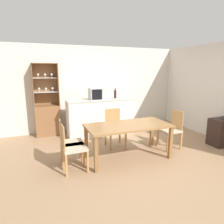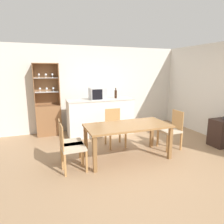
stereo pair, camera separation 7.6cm
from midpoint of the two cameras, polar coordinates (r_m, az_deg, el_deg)
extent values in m
plane|color=#A37F5B|center=(4.36, 8.39, -13.32)|extent=(18.00, 18.00, 0.00)
cube|color=silver|center=(6.39, -2.72, 6.83)|extent=(6.80, 0.06, 2.55)
cube|color=white|center=(5.77, -2.87, -1.51)|extent=(1.87, 0.56, 1.01)
cube|color=beige|center=(5.67, -2.93, 3.59)|extent=(1.90, 0.59, 0.03)
cube|color=brown|center=(6.01, -17.26, -2.21)|extent=(0.68, 0.39, 0.86)
cube|color=brown|center=(6.04, -17.98, 7.57)|extent=(0.68, 0.02, 1.16)
cube|color=brown|center=(5.85, -21.14, 7.22)|extent=(0.02, 0.39, 1.16)
cube|color=brown|center=(5.88, -14.65, 7.65)|extent=(0.02, 0.39, 1.16)
cube|color=brown|center=(5.84, -18.26, 13.05)|extent=(0.68, 0.39, 0.02)
cube|color=white|center=(5.87, -17.76, 5.53)|extent=(0.63, 0.34, 0.01)
cube|color=white|center=(5.84, -18.01, 9.26)|extent=(0.63, 0.34, 0.01)
cylinder|color=white|center=(5.90, -19.51, 5.52)|extent=(0.04, 0.04, 0.01)
cylinder|color=white|center=(5.90, -19.53, 5.81)|extent=(0.01, 0.01, 0.06)
sphere|color=white|center=(5.89, -19.57, 6.31)|extent=(0.06, 0.06, 0.06)
cylinder|color=white|center=(5.86, -19.78, 9.23)|extent=(0.04, 0.04, 0.01)
cylinder|color=white|center=(5.86, -19.80, 9.53)|extent=(0.01, 0.01, 0.06)
sphere|color=white|center=(5.86, -19.83, 10.03)|extent=(0.06, 0.06, 0.06)
cylinder|color=white|center=(5.86, -17.76, 5.59)|extent=(0.04, 0.04, 0.01)
cylinder|color=white|center=(5.85, -17.78, 5.89)|extent=(0.01, 0.01, 0.06)
sphere|color=white|center=(5.85, -17.81, 6.39)|extent=(0.06, 0.06, 0.06)
cylinder|color=white|center=(5.80, -17.99, 9.33)|extent=(0.04, 0.04, 0.01)
cylinder|color=white|center=(5.80, -18.01, 9.63)|extent=(0.01, 0.01, 0.06)
sphere|color=white|center=(5.80, -18.04, 10.14)|extent=(0.06, 0.06, 0.06)
cylinder|color=white|center=(5.90, -16.05, 5.74)|extent=(0.04, 0.04, 0.01)
cylinder|color=white|center=(5.90, -16.07, 6.04)|extent=(0.01, 0.01, 0.06)
sphere|color=white|center=(5.90, -16.10, 6.53)|extent=(0.06, 0.06, 0.06)
cylinder|color=white|center=(5.89, -16.28, 9.47)|extent=(0.04, 0.04, 0.01)
cylinder|color=white|center=(5.89, -16.30, 9.76)|extent=(0.01, 0.01, 0.06)
sphere|color=white|center=(5.89, -16.33, 10.26)|extent=(0.06, 0.06, 0.06)
cube|color=olive|center=(4.18, 5.02, -3.91)|extent=(1.75, 0.84, 0.04)
cube|color=olive|center=(3.71, -4.34, -12.02)|extent=(0.07, 0.07, 0.69)
cube|color=olive|center=(4.41, 16.73, -8.51)|extent=(0.07, 0.07, 0.69)
cube|color=olive|center=(4.36, -7.01, -8.33)|extent=(0.07, 0.07, 0.69)
cube|color=olive|center=(4.97, 11.73, -5.91)|extent=(0.07, 0.07, 0.69)
cube|color=#C1B299|center=(4.87, 1.41, -4.86)|extent=(0.44, 0.44, 0.05)
cube|color=#B7844C|center=(4.99, 0.60, -1.52)|extent=(0.39, 0.03, 0.44)
cube|color=#B7844C|center=(4.85, 4.36, -7.86)|extent=(0.04, 0.04, 0.42)
cube|color=#B7844C|center=(4.71, 0.00, -8.41)|extent=(0.04, 0.04, 0.42)
cube|color=#B7844C|center=(5.18, 2.65, -6.50)|extent=(0.04, 0.04, 0.42)
cube|color=#B7844C|center=(5.06, -1.44, -6.96)|extent=(0.04, 0.04, 0.42)
cube|color=#C1B299|center=(3.82, -10.38, -9.96)|extent=(0.43, 0.43, 0.05)
cube|color=#B7844C|center=(3.70, -13.64, -6.78)|extent=(0.03, 0.39, 0.44)
cube|color=#B7844C|center=(4.12, -8.12, -11.68)|extent=(0.04, 0.04, 0.42)
cube|color=#B7844C|center=(3.78, -6.69, -13.92)|extent=(0.04, 0.04, 0.42)
cube|color=#B7844C|center=(4.06, -13.55, -12.29)|extent=(0.04, 0.04, 0.42)
cube|color=#B7844C|center=(3.71, -12.65, -14.65)|extent=(0.04, 0.04, 0.42)
cube|color=#C1B299|center=(4.95, 16.60, -5.11)|extent=(0.43, 0.43, 0.05)
cube|color=#B7844C|center=(5.01, 18.62, -2.13)|extent=(0.02, 0.39, 0.44)
cube|color=#B7844C|center=(4.76, 15.98, -8.68)|extent=(0.04, 0.04, 0.42)
cube|color=#B7844C|center=(5.06, 13.36, -7.31)|extent=(0.04, 0.04, 0.42)
cube|color=#B7844C|center=(5.00, 19.57, -7.94)|extent=(0.04, 0.04, 0.42)
cube|color=#B7844C|center=(5.28, 16.85, -6.69)|extent=(0.04, 0.04, 0.42)
cube|color=#C1B299|center=(4.05, -11.03, -8.68)|extent=(0.44, 0.44, 0.05)
cube|color=#B7844C|center=(3.95, -14.12, -5.58)|extent=(0.04, 0.39, 0.44)
cube|color=#B7844C|center=(4.34, -8.66, -10.44)|extent=(0.04, 0.04, 0.42)
cube|color=#B7844C|center=(3.99, -7.72, -12.50)|extent=(0.04, 0.04, 0.42)
cube|color=#B7844C|center=(4.30, -13.83, -10.87)|extent=(0.04, 0.04, 0.42)
cube|color=#B7844C|center=(3.95, -13.38, -13.00)|extent=(0.04, 0.04, 0.42)
cube|color=#B7BABF|center=(5.59, -3.74, 5.24)|extent=(0.44, 0.37, 0.32)
cube|color=black|center=(5.39, -3.78, 4.99)|extent=(0.28, 0.01, 0.28)
cylinder|color=black|center=(5.83, 1.44, 5.10)|extent=(0.07, 0.07, 0.23)
cylinder|color=black|center=(5.81, 1.45, 6.55)|extent=(0.03, 0.03, 0.07)
cube|color=black|center=(5.64, 29.32, -5.16)|extent=(0.54, 0.42, 0.67)
cube|color=#32211C|center=(5.64, 29.35, -4.83)|extent=(0.50, 0.38, 0.02)
camera|label=1|loc=(0.04, -89.56, 0.10)|focal=32.00mm
camera|label=2|loc=(0.04, 90.44, -0.10)|focal=32.00mm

